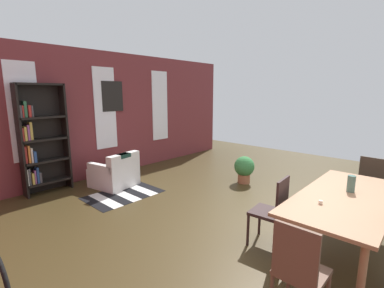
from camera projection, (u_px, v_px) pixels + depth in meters
ground_plane at (271, 235)px, 3.86m from camera, size 11.37×11.37×0.00m
back_wall_brick at (104, 115)px, 6.52m from camera, size 8.37×0.12×2.96m
window_pane_0 at (24, 112)px, 5.20m from camera, size 0.55×0.02×1.93m
window_pane_1 at (105, 109)px, 6.45m from camera, size 0.55×0.02×1.93m
window_pane_2 at (160, 106)px, 7.70m from camera, size 0.55×0.02×1.93m
dining_table at (346, 201)px, 3.35m from camera, size 2.20×0.98×0.75m
vase_on_table at (351, 184)px, 3.45m from camera, size 0.10×0.10×0.21m
tealight_candle_0 at (321, 202)px, 3.08m from camera, size 0.04×0.04×0.04m
dining_chair_head_right at (369, 185)px, 4.44m from camera, size 0.43×0.43×0.95m
dining_chair_head_left at (299, 269)px, 2.31m from camera, size 0.41×0.41×0.95m
dining_chair_far_left at (273, 209)px, 3.50m from camera, size 0.43×0.43×0.95m
bookshelf_tall at (40, 140)px, 5.33m from camera, size 0.88×0.28×2.18m
armchair_white at (115, 173)px, 5.86m from camera, size 0.93×0.93×0.75m
potted_plant_by_shelf at (244, 168)px, 6.05m from camera, size 0.45×0.45×0.61m
striped_rug at (124, 194)px, 5.39m from camera, size 1.43×0.94×0.01m
framed_picture at (112, 96)px, 6.54m from camera, size 0.56×0.03×0.72m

